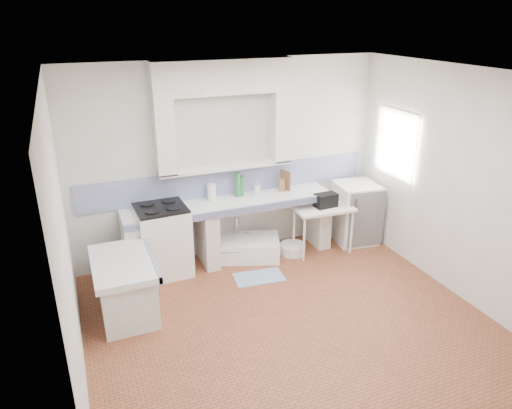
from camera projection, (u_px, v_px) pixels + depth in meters
name	position (u px, v px, depth m)	size (l,w,h in m)	color
floor	(288.00, 321.00, 5.55)	(4.50, 4.50, 0.00)	brown
ceiling	(296.00, 75.00, 4.50)	(4.50, 4.50, 0.00)	white
wall_back	(230.00, 160.00, 6.74)	(4.50, 4.50, 0.00)	silver
wall_front	(418.00, 314.00, 3.31)	(4.50, 4.50, 0.00)	silver
wall_left	(65.00, 248.00, 4.24)	(4.50, 4.50, 0.00)	silver
wall_right	(457.00, 184.00, 5.81)	(4.50, 4.50, 0.00)	silver
alcove_mass	(224.00, 77.00, 6.16)	(1.90, 0.25, 0.45)	silver
window_frame	(407.00, 144.00, 6.83)	(0.35, 0.86, 1.06)	#3C2613
lace_valance	(402.00, 118.00, 6.63)	(0.01, 0.84, 0.24)	white
counter_slab	(231.00, 204.00, 6.65)	(3.00, 0.60, 0.08)	white
counter_lip	(237.00, 211.00, 6.41)	(3.00, 0.04, 0.10)	navy
counter_pier_left	(132.00, 250.00, 6.33)	(0.20, 0.55, 0.82)	silver
counter_pier_mid	(208.00, 237.00, 6.70)	(0.20, 0.55, 0.82)	silver
counter_pier_right	(317.00, 218.00, 7.31)	(0.20, 0.55, 0.82)	silver
peninsula_top	(123.00, 264.00, 5.48)	(0.70, 1.10, 0.08)	white
peninsula_base	(126.00, 290.00, 5.61)	(0.60, 1.00, 0.62)	silver
peninsula_lip	(152.00, 258.00, 5.60)	(0.04, 1.10, 0.10)	navy
backsplash	(230.00, 181.00, 6.84)	(4.27, 0.03, 0.40)	navy
stove	(163.00, 241.00, 6.44)	(0.67, 0.65, 0.95)	white
sink	(242.00, 248.00, 6.98)	(1.08, 0.58, 0.26)	white
side_table	(323.00, 229.00, 7.06)	(0.86, 0.48, 0.04)	white
fridge	(355.00, 213.00, 7.37)	(0.61, 0.61, 0.94)	white
bucket_red	(227.00, 250.00, 6.92)	(0.29, 0.29, 0.27)	#C64028
bucket_orange	(251.00, 248.00, 6.98)	(0.29, 0.29, 0.27)	orange
bucket_blue	(265.00, 243.00, 7.13)	(0.30, 0.30, 0.28)	blue
basin_white	(293.00, 249.00, 7.10)	(0.38, 0.38, 0.15)	white
water_bottle_a	(237.00, 243.00, 7.09)	(0.09, 0.09, 0.33)	silver
water_bottle_b	(247.00, 242.00, 7.15)	(0.08, 0.08, 0.30)	silver
black_bag	(326.00, 200.00, 6.90)	(0.32, 0.18, 0.20)	black
green_bottle_a	(238.00, 185.00, 6.76)	(0.08, 0.08, 0.35)	#29723A
green_bottle_b	(241.00, 186.00, 6.79)	(0.07, 0.07, 0.30)	#29723A
knife_block	(282.00, 185.00, 7.00)	(0.09, 0.07, 0.19)	brown
cutting_board	(285.00, 180.00, 7.03)	(0.02, 0.21, 0.29)	brown
paper_towel	(212.00, 192.00, 6.64)	(0.12, 0.12, 0.24)	white
soap_bottle	(257.00, 188.00, 6.85)	(0.09, 0.09, 0.19)	white
rug	(259.00, 277.00, 6.47)	(0.67, 0.38, 0.01)	#445A98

